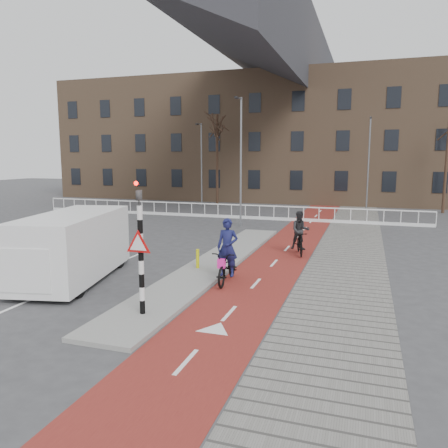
% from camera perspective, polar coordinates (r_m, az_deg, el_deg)
% --- Properties ---
extents(ground, '(120.00, 120.00, 0.00)m').
position_cam_1_polar(ground, '(13.53, -4.18, -9.51)').
color(ground, '#38383A').
rests_on(ground, ground).
extents(bike_lane, '(2.50, 60.00, 0.01)m').
position_cam_1_polar(bike_lane, '(22.54, 9.12, -2.17)').
color(bike_lane, maroon).
rests_on(bike_lane, ground).
extents(sidewalk, '(3.00, 60.00, 0.01)m').
position_cam_1_polar(sidewalk, '(22.29, 16.25, -2.54)').
color(sidewalk, slate).
rests_on(sidewalk, ground).
extents(curb_island, '(1.80, 16.00, 0.12)m').
position_cam_1_polar(curb_island, '(17.35, -1.30, -5.17)').
color(curb_island, gray).
rests_on(curb_island, ground).
extents(traffic_signal, '(0.80, 0.80, 3.68)m').
position_cam_1_polar(traffic_signal, '(11.51, -10.89, -2.65)').
color(traffic_signal, black).
rests_on(traffic_signal, curb_island).
extents(bollard, '(0.12, 0.12, 0.71)m').
position_cam_1_polar(bollard, '(16.36, -3.47, -4.54)').
color(bollard, '#D5D30B').
rests_on(bollard, curb_island).
extents(cyclist_near, '(0.87, 2.18, 2.20)m').
position_cam_1_polar(cyclist_near, '(14.78, 0.45, -4.89)').
color(cyclist_near, black).
rests_on(cyclist_near, bike_lane).
extents(cyclist_far, '(0.95, 1.84, 1.91)m').
position_cam_1_polar(cyclist_far, '(19.22, 9.90, -1.67)').
color(cyclist_far, black).
rests_on(cyclist_far, bike_lane).
extents(van, '(3.24, 5.72, 2.32)m').
position_cam_1_polar(van, '(15.88, -19.11, -2.68)').
color(van, silver).
rests_on(van, ground).
extents(railing, '(28.00, 0.10, 0.99)m').
position_cam_1_polar(railing, '(30.78, -0.79, 1.42)').
color(railing, silver).
rests_on(railing, ground).
extents(townhouse_row, '(46.00, 10.00, 15.90)m').
position_cam_1_polar(townhouse_row, '(44.72, 8.12, 13.26)').
color(townhouse_row, '#7F6047').
rests_on(townhouse_row, ground).
extents(tree_mid, '(0.23, 0.23, 7.86)m').
position_cam_1_polar(tree_mid, '(38.48, -0.90, 8.30)').
color(tree_mid, black).
rests_on(tree_mid, ground).
extents(tree_right, '(0.22, 0.22, 7.65)m').
position_cam_1_polar(tree_right, '(37.03, 27.06, 7.17)').
color(tree_right, black).
rests_on(tree_right, ground).
extents(streetlight_near, '(0.12, 0.12, 7.74)m').
position_cam_1_polar(streetlight_near, '(26.72, 2.22, 7.97)').
color(streetlight_near, slate).
rests_on(streetlight_near, ground).
extents(streetlight_left, '(0.12, 0.12, 7.10)m').
position_cam_1_polar(streetlight_left, '(38.30, -2.95, 7.72)').
color(streetlight_left, slate).
rests_on(streetlight_left, ground).
extents(streetlight_right, '(0.12, 0.12, 7.30)m').
position_cam_1_polar(streetlight_right, '(36.24, 18.34, 7.39)').
color(streetlight_right, slate).
rests_on(streetlight_right, ground).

